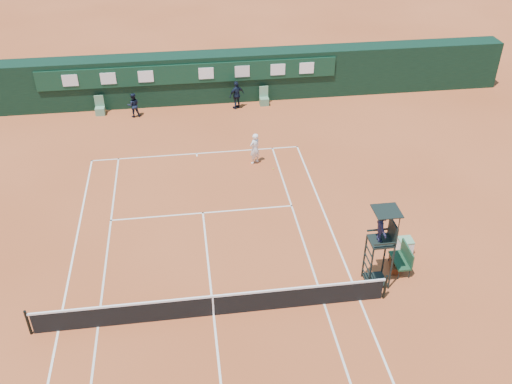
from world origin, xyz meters
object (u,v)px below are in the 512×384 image
at_px(umpire_chair, 382,232).
at_px(player, 255,149).
at_px(cooler, 405,246).
at_px(player_bench, 403,258).
at_px(tennis_net, 213,305).

distance_m(umpire_chair, player, 10.33).
height_order(umpire_chair, cooler, umpire_chair).
bearing_deg(player_bench, player, 117.35).
bearing_deg(umpire_chair, tennis_net, -172.11).
height_order(tennis_net, cooler, tennis_net).
xyz_separation_m(tennis_net, player, (2.96, 10.51, 0.34)).
xyz_separation_m(tennis_net, cooler, (8.12, 2.50, -0.18)).
relative_size(tennis_net, player, 7.58).
bearing_deg(tennis_net, cooler, 17.08).
bearing_deg(umpire_chair, player, 109.31).
bearing_deg(player, cooler, 88.35).
bearing_deg(cooler, player, 122.80).
xyz_separation_m(tennis_net, umpire_chair, (6.33, 0.88, 1.95)).
bearing_deg(player_bench, tennis_net, -169.04).
height_order(tennis_net, umpire_chair, umpire_chair).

